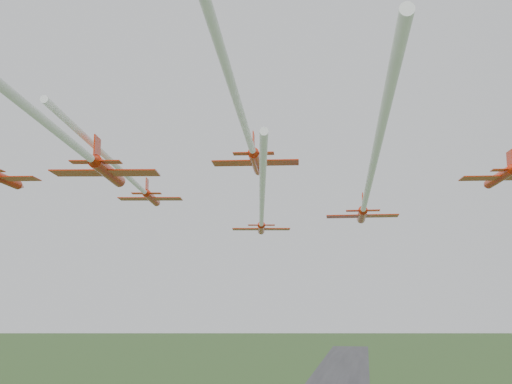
% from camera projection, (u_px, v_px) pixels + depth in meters
% --- Properties ---
extents(jet_lead, '(14.92, 66.66, 2.82)m').
position_uv_depth(jet_lead, '(262.00, 214.00, 88.34)').
color(jet_lead, red).
extents(jet_row2_left, '(11.82, 51.11, 2.68)m').
position_uv_depth(jet_row2_left, '(135.00, 183.00, 80.17)').
color(jet_row2_left, red).
extents(jet_row2_right, '(9.72, 69.90, 2.90)m').
position_uv_depth(jet_row2_right, '(367.00, 193.00, 69.94)').
color(jet_row2_right, red).
extents(jet_row3_mid, '(10.02, 55.77, 2.85)m').
position_uv_depth(jet_row3_mid, '(247.00, 132.00, 58.67)').
color(jet_row3_mid, red).
extents(jet_row4_left, '(13.51, 61.36, 2.95)m').
position_uv_depth(jet_row4_left, '(57.00, 131.00, 45.86)').
color(jet_row4_left, red).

